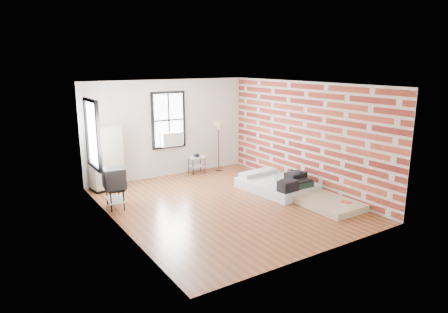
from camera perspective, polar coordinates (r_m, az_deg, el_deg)
ground at (r=9.50m, az=0.02°, el=-6.82°), size 6.00×6.00×0.00m
room_shell at (r=9.48m, az=0.01°, el=3.99°), size 5.02×6.02×2.80m
mattress_main at (r=10.54m, az=7.69°, el=-3.95°), size 1.55×2.00×0.60m
mattress_bare at (r=9.87m, az=12.79°, el=-5.60°), size 1.06×1.99×0.43m
wardrobe at (r=10.83m, az=-16.49°, el=-0.33°), size 0.89×0.58×1.65m
side_table at (r=12.00m, az=-3.92°, el=-0.57°), size 0.47×0.38×0.60m
floor_lamp at (r=12.13m, az=-0.78°, el=4.01°), size 0.33×0.33×1.54m
tv_stand at (r=9.45m, az=-15.41°, el=-3.14°), size 0.53×0.71×0.94m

